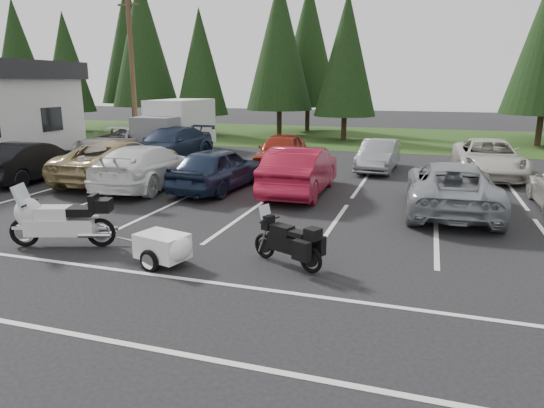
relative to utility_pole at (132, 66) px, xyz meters
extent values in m
plane|color=black|center=(10.00, -12.00, -4.70)|extent=(120.00, 120.00, 0.00)
cube|color=#1E3A12|center=(10.00, 12.00, -4.69)|extent=(80.00, 16.00, 0.01)
cube|color=gray|center=(14.00, 43.00, -4.70)|extent=(70.00, 50.00, 0.02)
cylinder|color=#473321|center=(0.00, 0.00, -0.20)|extent=(0.26, 0.26, 9.00)
cube|color=#473321|center=(0.00, 0.00, 3.10)|extent=(1.20, 0.10, 0.10)
cube|color=silver|center=(10.00, -10.00, -4.69)|extent=(32.00, 16.00, 0.01)
cylinder|color=#332316|center=(-18.00, 10.50, -3.45)|extent=(0.36, 0.36, 2.50)
cone|color=black|center=(-18.00, 10.50, 1.54)|extent=(4.58, 4.58, 8.84)
cylinder|color=#332316|center=(-12.00, 9.20, -3.62)|extent=(0.36, 0.36, 2.16)
cone|color=black|center=(-12.00, 9.20, 0.70)|extent=(3.96, 3.96, 7.65)
cylinder|color=#332316|center=(-6.00, 10.80, -3.31)|extent=(0.36, 0.36, 2.78)
cone|color=black|center=(-6.00, 10.80, 2.26)|extent=(5.10, 5.10, 9.86)
cylinder|color=#332316|center=(-0.50, 9.40, -3.64)|extent=(0.36, 0.36, 2.11)
cone|color=black|center=(-0.50, 9.40, 0.58)|extent=(3.87, 3.87, 7.48)
cylinder|color=#332316|center=(5.00, 10.90, -3.39)|extent=(0.36, 0.36, 2.62)
cone|color=black|center=(5.00, 10.90, 1.84)|extent=(4.80, 4.80, 9.27)
cylinder|color=#332316|center=(10.00, 9.60, -3.57)|extent=(0.36, 0.36, 2.26)
cone|color=black|center=(10.00, 9.60, 0.94)|extent=(4.14, 4.14, 7.99)
cylinder|color=#332316|center=(22.00, 10.10, -3.35)|extent=(0.36, 0.36, 2.69)
cylinder|color=#332316|center=(-10.00, 15.00, -3.26)|extent=(0.36, 0.36, 2.88)
cone|color=black|center=(-10.00, 15.00, 2.50)|extent=(5.28, 5.28, 10.20)
cylinder|color=#332316|center=(6.00, 15.50, -3.34)|extent=(0.36, 0.36, 2.71)
cone|color=black|center=(6.00, 15.50, 2.08)|extent=(4.97, 4.97, 9.61)
imported|color=#A7A6AB|center=(-1.58, -7.68, -4.04)|extent=(1.58, 3.89, 1.33)
imported|color=black|center=(0.56, -8.28, -3.92)|extent=(1.81, 4.79, 1.56)
imported|color=tan|center=(4.05, -7.35, -3.87)|extent=(2.81, 6.00, 1.66)
imported|color=white|center=(5.65, -8.04, -3.90)|extent=(2.60, 5.62, 1.59)
imported|color=#172239|center=(8.34, -7.66, -3.90)|extent=(2.28, 4.80, 1.59)
imported|color=maroon|center=(11.34, -7.32, -3.86)|extent=(1.89, 5.12, 1.68)
imported|color=gray|center=(16.29, -8.28, -3.93)|extent=(2.74, 5.59, 1.53)
imported|color=beige|center=(0.12, -1.91, -3.89)|extent=(3.24, 6.03, 1.61)
imported|color=#162139|center=(3.32, -2.19, -3.87)|extent=(2.83, 5.90, 1.66)
imported|color=maroon|center=(9.18, -2.45, -3.91)|extent=(2.25, 4.78, 1.58)
imported|color=slate|center=(13.48, -1.72, -4.02)|extent=(1.65, 4.20, 1.36)
imported|color=beige|center=(17.97, -1.69, -3.93)|extent=(2.76, 5.59, 1.53)
camera|label=1|loc=(15.51, -23.54, -0.90)|focal=32.00mm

